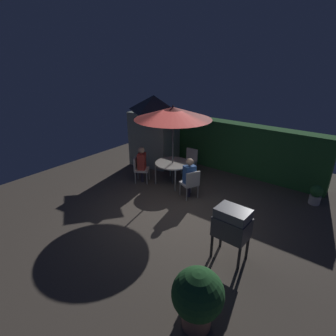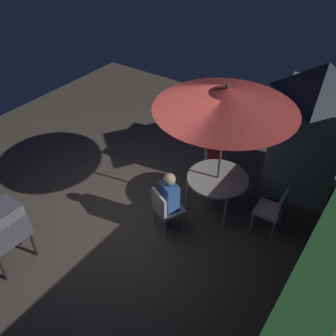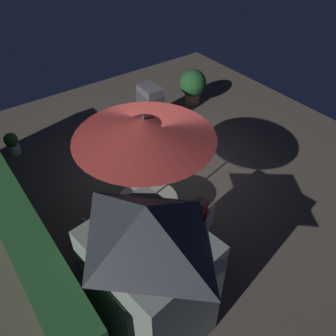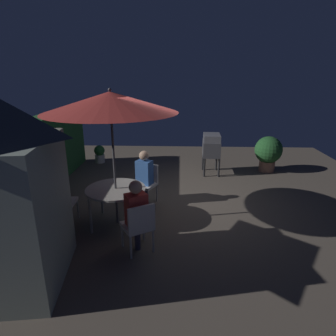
{
  "view_description": "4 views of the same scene",
  "coord_description": "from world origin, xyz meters",
  "views": [
    {
      "loc": [
        3.93,
        -5.4,
        4.01
      ],
      "look_at": [
        -0.64,
        0.48,
        0.89
      ],
      "focal_mm": 28.45,
      "sensor_mm": 36.0,
      "label": 1
    },
    {
      "loc": [
        4.04,
        3.55,
        5.21
      ],
      "look_at": [
        -0.23,
        0.59,
        1.2
      ],
      "focal_mm": 39.99,
      "sensor_mm": 36.0,
      "label": 2
    },
    {
      "loc": [
        -5.15,
        3.74,
        5.63
      ],
      "look_at": [
        -0.66,
        0.46,
        0.95
      ],
      "focal_mm": 37.73,
      "sensor_mm": 36.0,
      "label": 3
    },
    {
      "loc": [
        -6.19,
        -0.04,
        2.89
      ],
      "look_at": [
        -0.3,
        0.2,
        0.95
      ],
      "focal_mm": 30.92,
      "sensor_mm": 36.0,
      "label": 4
    }
  ],
  "objects": [
    {
      "name": "chair_near_shed",
      "position": [
        -1.98,
        0.62,
        0.52
      ],
      "size": [
        0.64,
        0.63,
        0.9
      ],
      "color": "silver",
      "rests_on": "ground"
    },
    {
      "name": "chair_toward_hedge",
      "position": [
        -1.05,
        2.33,
        0.52
      ],
      "size": [
        0.48,
        0.48,
        0.9
      ],
      "color": "silver",
      "rests_on": "ground"
    },
    {
      "name": "person_in_blue",
      "position": [
        -0.04,
        0.75,
        0.78
      ],
      "size": [
        0.36,
        0.41,
        1.26
      ],
      "color": "#3866B2",
      "rests_on": "ground"
    },
    {
      "name": "garden_shed",
      "position": [
        -2.73,
        2.29,
        1.37
      ],
      "size": [
        1.86,
        1.6,
        2.69
      ],
      "color": "gray",
      "rests_on": "ground"
    },
    {
      "name": "ground_plane",
      "position": [
        0.0,
        0.0,
        0.0
      ],
      "size": [
        11.0,
        11.0,
        0.0
      ],
      "primitive_type": "plane",
      "color": "brown"
    },
    {
      "name": "hedge_backdrop",
      "position": [
        0.0,
        3.5,
        0.92
      ],
      "size": [
        6.66,
        0.56,
        1.83
      ],
      "color": "#28602D",
      "rests_on": "ground"
    },
    {
      "name": "patio_umbrella",
      "position": [
        -1.0,
        1.2,
        2.4
      ],
      "size": [
        2.44,
        2.44,
        2.65
      ],
      "color": "#4C4C51",
      "rests_on": "ground"
    },
    {
      "name": "chair_far_side",
      "position": [
        0.04,
        0.71,
        0.52
      ],
      "size": [
        0.62,
        0.61,
        0.9
      ],
      "color": "silver",
      "rests_on": "ground"
    },
    {
      "name": "person_in_red",
      "position": [
        -1.9,
        0.66,
        0.78
      ],
      "size": [
        0.38,
        0.41,
        1.26
      ],
      "color": "#CC3D33",
      "rests_on": "ground"
    },
    {
      "name": "patio_table",
      "position": [
        -1.0,
        1.2,
        0.69
      ],
      "size": [
        1.17,
        1.17,
        0.75
      ],
      "color": "#B2ADA3",
      "rests_on": "ground"
    },
    {
      "name": "bbq_grill",
      "position": [
        2.15,
        -0.98,
        0.85
      ],
      "size": [
        0.72,
        0.53,
        1.2
      ],
      "color": "#47474C",
      "rests_on": "ground"
    }
  ]
}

